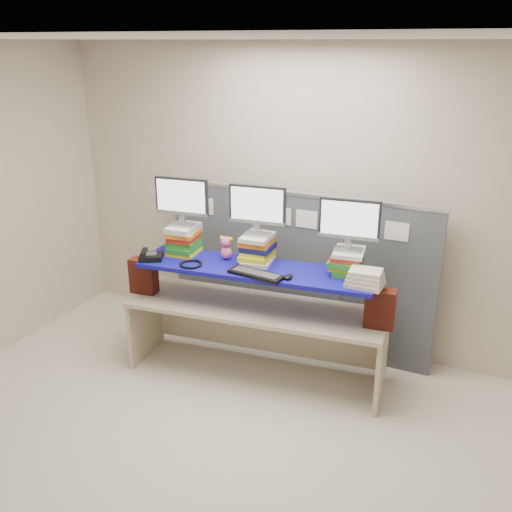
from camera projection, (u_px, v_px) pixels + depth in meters
The scene contains 18 objects.
room at pixel (195, 276), 3.59m from camera, with size 5.00×4.00×2.80m.
cubicle_partition at pixel (296, 272), 5.32m from camera, with size 2.60×0.06×1.53m.
desk at pixel (256, 320), 4.90m from camera, with size 2.27×0.89×0.67m.
brick_pier_left at pixel (144, 276), 5.07m from camera, with size 0.23×0.13×0.32m, color maroon.
brick_pier_right at pixel (380, 309), 4.44m from camera, with size 0.23×0.13×0.32m, color maroon.
blue_board at pixel (256, 269), 4.74m from camera, with size 1.99×0.50×0.04m, color #0C086E.
book_stack_left at pixel (184, 239), 5.00m from camera, with size 0.29×0.33×0.26m.
book_stack_center at pixel (257, 248), 4.80m from camera, with size 0.29×0.33×0.24m.
book_stack_right at pixel (347, 261), 4.58m from camera, with size 0.29×0.33×0.20m.
monitor_left at pixel (182, 199), 4.87m from camera, with size 0.48×0.16×0.42m.
monitor_center at pixel (257, 207), 4.67m from camera, with size 0.48×0.16×0.42m.
monitor_right at pixel (349, 222), 4.46m from camera, with size 0.48×0.16×0.42m.
keyboard at pixel (256, 274), 4.56m from camera, with size 0.48×0.21×0.03m.
mouse at pixel (289, 277), 4.50m from camera, with size 0.06×0.10×0.03m, color black.
desk_phone at pixel (150, 256), 4.89m from camera, with size 0.25×0.24×0.08m.
headset at pixel (191, 264), 4.77m from camera, with size 0.19×0.19×0.02m, color black.
plush_toy at pixel (226, 247), 4.87m from camera, with size 0.12×0.09×0.20m.
binder_stack at pixel (365, 278), 4.35m from camera, with size 0.28×0.22×0.13m.
Camera 1 is at (1.76, -2.83, 2.79)m, focal length 40.00 mm.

